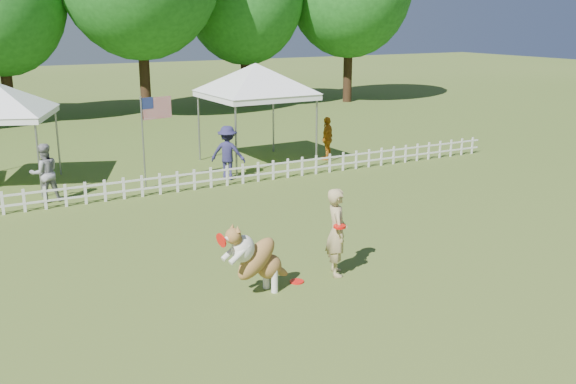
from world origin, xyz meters
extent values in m
plane|color=#3D561B|center=(0.00, 0.00, 0.00)|extent=(120.00, 120.00, 0.00)
imported|color=tan|center=(0.45, -0.11, 0.84)|extent=(0.60, 0.72, 1.68)
cylinder|color=red|center=(-0.40, -0.10, 0.01)|extent=(0.33, 0.33, 0.02)
imported|color=gray|center=(-3.61, 7.72, 0.78)|extent=(0.82, 0.67, 1.57)
imported|color=#25234C|center=(1.60, 7.72, 0.81)|extent=(1.19, 1.13, 1.62)
imported|color=#C17016|center=(5.69, 8.67, 0.74)|extent=(0.90, 0.83, 1.47)
camera|label=1|loc=(-5.77, -9.68, 4.72)|focal=40.00mm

